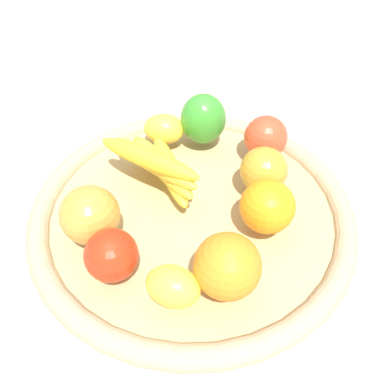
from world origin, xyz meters
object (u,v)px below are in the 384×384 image
apple_2 (111,255)px  bell_pepper (203,119)px  banana_bunch (158,164)px  orange_1 (227,266)px  lemon_1 (164,129)px  lemon_0 (173,286)px  apple_1 (264,170)px  orange_0 (267,206)px  apple_0 (266,137)px  apple_3 (90,215)px

apple_2 → bell_pepper: bell_pepper is taller
banana_bunch → orange_1: bearing=18.6°
lemon_1 → banana_bunch: bearing=-9.2°
banana_bunch → lemon_0: banana_bunch is taller
apple_1 → orange_1: bearing=-28.2°
orange_0 → bell_pepper: bearing=-164.8°
banana_bunch → lemon_1: (-0.10, 0.02, -0.01)m
apple_1 → apple_2: (0.12, -0.22, -0.00)m
banana_bunch → lemon_0: 0.20m
apple_0 → orange_0: 0.15m
orange_1 → lemon_0: orange_1 is taller
lemon_0 → apple_3: apple_3 is taller
apple_1 → bell_pepper: 0.15m
bell_pepper → apple_0: bearing=162.5°
lemon_1 → orange_0: size_ratio=0.92×
bell_pepper → orange_1: bearing=97.9°
apple_2 → orange_1: bearing=73.9°
apple_1 → orange_0: size_ratio=0.94×
banana_bunch → orange_0: 0.17m
apple_1 → orange_0: 0.07m
apple_0 → bell_pepper: size_ratio=0.80×
apple_0 → lemon_0: bearing=-35.3°
lemon_1 → bell_pepper: size_ratio=0.78×
apple_1 → orange_1: orange_1 is taller
banana_bunch → bell_pepper: 0.13m
lemon_1 → apple_0: 0.17m
banana_bunch → bell_pepper: bell_pepper is taller
apple_3 → bell_pepper: size_ratio=0.90×
apple_1 → orange_0: bearing=-11.5°
apple_1 → bell_pepper: bell_pepper is taller
orange_0 → bell_pepper: 0.21m
apple_0 → banana_bunch: bearing=-76.1°
apple_0 → orange_1: orange_1 is taller
bell_pepper → banana_bunch: bearing=60.4°
orange_0 → orange_1: bearing=-39.2°
apple_2 → apple_3: bearing=-156.7°
banana_bunch → lemon_0: size_ratio=2.61×
banana_bunch → apple_2: bearing=-23.6°
banana_bunch → orange_0: size_ratio=2.31×
lemon_1 → orange_1: bearing=9.4°
lemon_1 → apple_2: (0.26, -0.08, 0.01)m
apple_0 → apple_3: 0.30m
orange_0 → apple_3: bearing=-93.5°
apple_1 → lemon_1: (-0.13, -0.14, -0.01)m
orange_1 → lemon_0: 0.07m
apple_0 → apple_3: apple_3 is taller
apple_1 → lemon_0: 0.23m
lemon_1 → apple_3: 0.22m
lemon_1 → apple_0: apple_0 is taller
banana_bunch → bell_pepper: (-0.09, 0.08, 0.01)m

